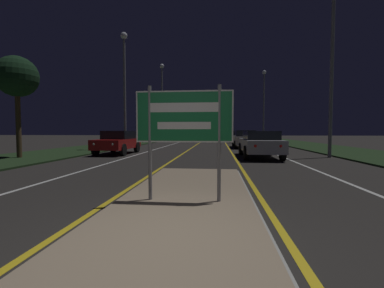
% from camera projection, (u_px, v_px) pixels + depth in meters
% --- Properties ---
extents(ground_plane, '(160.00, 160.00, 0.00)m').
position_uv_depth(ground_plane, '(166.00, 246.00, 3.18)').
color(ground_plane, '#282623').
extents(median_island, '(2.72, 8.39, 0.10)m').
position_uv_depth(median_island, '(184.00, 203.00, 4.94)').
color(median_island, '#999993').
rests_on(median_island, ground_plane).
extents(verge_left, '(5.00, 100.00, 0.08)m').
position_uv_depth(verge_left, '(109.00, 146.00, 24.00)').
color(verge_left, '#1E3319').
rests_on(verge_left, ground_plane).
extents(verge_right, '(5.00, 100.00, 0.08)m').
position_uv_depth(verge_right, '(321.00, 147.00, 22.10)').
color(verge_right, '#1E3319').
rests_on(verge_right, ground_plane).
extents(centre_line_yellow_left, '(0.12, 70.00, 0.01)m').
position_uv_depth(centre_line_yellow_left, '(198.00, 144.00, 28.18)').
color(centre_line_yellow_left, gold).
rests_on(centre_line_yellow_left, ground_plane).
extents(centre_line_yellow_right, '(0.12, 70.00, 0.01)m').
position_uv_depth(centre_line_yellow_right, '(226.00, 144.00, 27.87)').
color(centre_line_yellow_right, gold).
rests_on(centre_line_yellow_right, ground_plane).
extents(lane_line_white_left, '(0.12, 70.00, 0.01)m').
position_uv_depth(lane_line_white_left, '(174.00, 144.00, 28.44)').
color(lane_line_white_left, silver).
rests_on(lane_line_white_left, ground_plane).
extents(lane_line_white_right, '(0.12, 70.00, 0.01)m').
position_uv_depth(lane_line_white_right, '(251.00, 144.00, 27.60)').
color(lane_line_white_right, silver).
rests_on(lane_line_white_right, ground_plane).
extents(edge_line_white_left, '(0.10, 70.00, 0.01)m').
position_uv_depth(edge_line_white_left, '(148.00, 144.00, 28.74)').
color(edge_line_white_left, silver).
rests_on(edge_line_white_left, ground_plane).
extents(edge_line_white_right, '(0.10, 70.00, 0.01)m').
position_uv_depth(edge_line_white_right, '(280.00, 144.00, 27.30)').
color(edge_line_white_right, silver).
rests_on(edge_line_white_right, ground_plane).
extents(highway_sign, '(1.85, 0.07, 2.19)m').
position_uv_depth(highway_sign, '(184.00, 121.00, 4.85)').
color(highway_sign, gray).
rests_on(highway_sign, median_island).
extents(streetlight_left_near, '(0.50, 0.50, 8.72)m').
position_uv_depth(streetlight_left_near, '(124.00, 76.00, 19.08)').
color(streetlight_left_near, gray).
rests_on(streetlight_left_near, ground_plane).
extents(streetlight_left_far, '(0.56, 0.56, 9.92)m').
position_uv_depth(streetlight_left_far, '(162.00, 91.00, 32.56)').
color(streetlight_left_far, gray).
rests_on(streetlight_left_far, ground_plane).
extents(streetlight_right_near, '(0.47, 0.47, 10.20)m').
position_uv_depth(streetlight_right_near, '(333.00, 42.00, 13.54)').
color(streetlight_right_near, gray).
rests_on(streetlight_right_near, ground_plane).
extents(streetlight_right_far, '(0.50, 0.50, 9.13)m').
position_uv_depth(streetlight_right_far, '(264.00, 97.00, 32.66)').
color(streetlight_right_far, gray).
rests_on(streetlight_right_far, ground_plane).
extents(car_receding_0, '(1.95, 4.84, 1.43)m').
position_uv_depth(car_receding_0, '(260.00, 143.00, 13.84)').
color(car_receding_0, '#B7B7BC').
rests_on(car_receding_0, ground_plane).
extents(car_receding_1, '(1.88, 4.74, 1.49)m').
position_uv_depth(car_receding_1, '(244.00, 139.00, 21.89)').
color(car_receding_1, silver).
rests_on(car_receding_1, ground_plane).
extents(car_receding_2, '(1.87, 4.53, 1.44)m').
position_uv_depth(car_receding_2, '(235.00, 136.00, 32.40)').
color(car_receding_2, '#4C514C').
rests_on(car_receding_2, ground_plane).
extents(car_receding_3, '(1.88, 4.36, 1.34)m').
position_uv_depth(car_receding_3, '(232.00, 135.00, 41.64)').
color(car_receding_3, black).
rests_on(car_receding_3, ground_plane).
extents(car_approaching_0, '(1.87, 4.12, 1.44)m').
position_uv_depth(car_approaching_0, '(118.00, 142.00, 16.04)').
color(car_approaching_0, maroon).
rests_on(car_approaching_0, ground_plane).
extents(roadside_palm_left, '(2.03, 2.03, 5.11)m').
position_uv_depth(roadside_palm_left, '(17.00, 78.00, 12.90)').
color(roadside_palm_left, '#4C3823').
rests_on(roadside_palm_left, verge_left).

